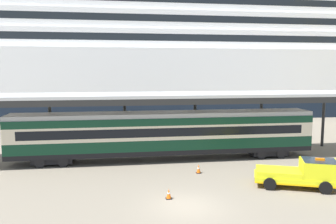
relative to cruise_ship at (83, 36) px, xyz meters
name	(u,v)px	position (x,y,z in m)	size (l,w,h in m)	color
ground_plane	(186,206)	(9.35, -45.85, -13.77)	(400.00, 400.00, 0.00)	#746A5B
cruise_ship	(83,36)	(0.00, 0.00, 0.00)	(139.54, 24.95, 41.18)	black
platform_canopy	(164,97)	(9.62, -34.86, -8.37)	(39.74, 5.51, 5.67)	#BABABA
train_carriage	(165,133)	(9.62, -35.30, -11.45)	(25.63, 2.81, 4.11)	black
service_truck	(304,173)	(17.59, -43.88, -12.78)	(5.58, 3.78, 2.02)	yellow
traffic_cone_near	(169,194)	(8.55, -44.55, -13.47)	(0.36, 0.36, 0.61)	black
traffic_cone_mid	(199,169)	(11.55, -39.71, -13.44)	(0.36, 0.36, 0.67)	black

